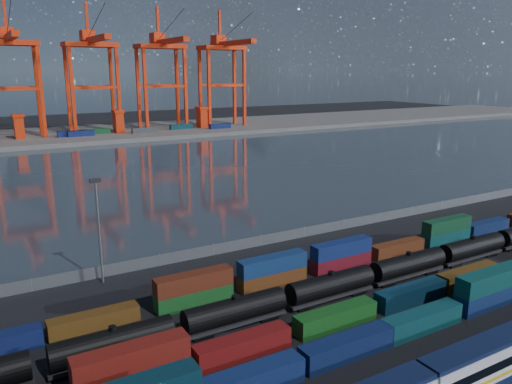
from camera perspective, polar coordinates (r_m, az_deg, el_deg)
ground at (r=74.01m, az=12.04°, el=-12.40°), size 700.00×700.00×0.00m
harbor_water at (r=163.38m, az=-13.34°, el=2.01°), size 700.00×700.00×0.00m
far_quay at (r=264.38m, az=-20.12°, el=6.15°), size 700.00×70.00×2.00m
passenger_train at (r=62.36m, az=26.95°, el=-16.12°), size 77.67×3.17×5.44m
container_row_south at (r=56.65m, az=4.51°, el=-18.53°), size 140.52×2.49×5.30m
container_row_mid at (r=73.87m, az=16.16°, el=-11.23°), size 140.44×2.42×5.16m
container_row_north at (r=83.81m, az=9.02°, el=-7.67°), size 139.57×2.29×4.88m
tanker_string at (r=73.39m, az=8.52°, el=-10.56°), size 107.35×3.08×4.41m
waterfront_fence at (r=94.42m, az=0.61°, el=-5.56°), size 160.12×0.12×2.20m
yard_light_mast at (r=79.54m, az=-17.55°, el=-3.67°), size 1.60×0.40×16.60m
gantry_cranes at (r=254.80m, az=-22.27°, el=14.28°), size 199.42×46.88×63.48m
quay_containers at (r=248.13m, az=-22.05°, el=6.07°), size 172.58×10.99×2.60m
straddle_carriers at (r=253.42m, az=-20.39°, el=7.39°), size 140.00×7.00×11.10m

